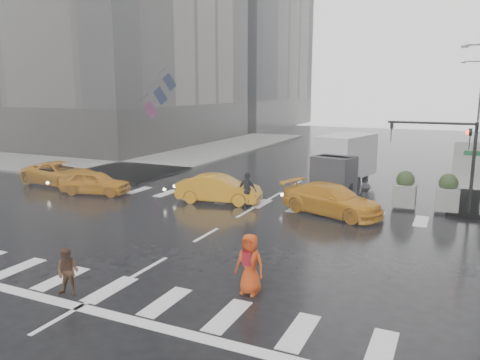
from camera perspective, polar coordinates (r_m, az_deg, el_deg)
The scene contains 18 objects.
ground at distance 19.75m, azimuth -4.14°, elevation -6.69°, with size 120.00×120.00×0.00m, color black.
sidewalk_nw at distance 44.83m, azimuth -15.15°, elevation 3.02°, with size 35.00×35.00×0.15m, color slate.
building_nw_far at distance 83.10m, azimuth -2.99°, elevation 20.81°, with size 26.05×26.05×44.00m.
road_markings at distance 19.75m, azimuth -4.14°, elevation -6.68°, with size 18.00×48.00×0.01m, color silver, non-canonical shape.
traffic_signal_pole at distance 24.58m, azimuth 24.39°, elevation 3.53°, with size 4.45×0.42×4.50m.
street_lamp_far at distance 54.45m, azimuth 27.06°, elevation 8.70°, with size 2.15×0.22×9.00m.
planter_west at distance 25.21m, azimuth 19.44°, elevation -1.10°, with size 1.10×1.10×1.80m.
planter_mid at distance 25.12m, azimuth 23.98°, elevation -1.47°, with size 1.10×1.10×1.80m.
flag_cluster at distance 42.53m, azimuth -10.01°, elevation 10.35°, with size 2.87×3.06×4.69m.
pedestrian_brown at distance 14.89m, azimuth -20.26°, elevation -10.44°, with size 0.70×0.55×1.45m, color #4A2C1A.
pedestrian_orange at distance 14.01m, azimuth 1.20°, elevation -10.19°, with size 0.91×0.61×1.84m.
pedestrian_far_a at distance 23.99m, azimuth 0.92°, elevation -1.25°, with size 1.06×0.65×1.81m, color black.
pedestrian_far_b at distance 23.42m, azimuth 14.98°, elevation -2.24°, with size 1.01×0.56×1.56m, color black.
taxi_front at distance 28.37m, azimuth -17.24°, elevation -0.28°, with size 1.63×4.04×1.38m, color orange.
taxi_mid at distance 25.10m, azimuth -2.59°, elevation -1.09°, with size 1.58×4.52×1.49m, color orange.
taxi_rear at distance 23.08m, azimuth 11.14°, elevation -2.36°, with size 2.08×4.52×1.49m, color orange.
taxi_far at distance 31.86m, azimuth -21.06°, elevation 0.75°, with size 2.44×4.69×1.47m, color orange.
box_truck at distance 29.14m, azimuth 12.42°, elevation 2.30°, with size 2.27×6.06×3.22m.
Camera 1 is at (9.21, -16.41, 5.98)m, focal length 35.00 mm.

